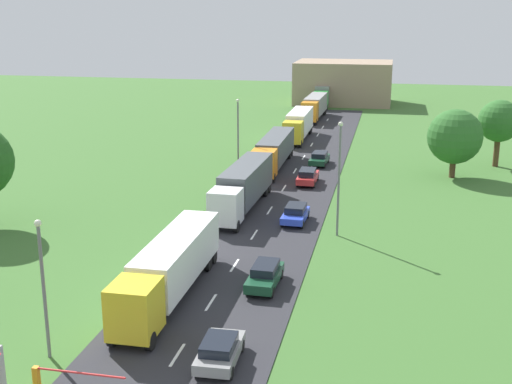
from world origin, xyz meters
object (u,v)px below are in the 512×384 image
Objects in this scene: truck_second at (243,185)px; lamppost_lead at (43,282)px; truck_fifth at (315,106)px; truck_sixth at (324,93)px; barrier_gate at (52,376)px; car_fourth at (308,176)px; car_third at (295,213)px; truck_fourth at (299,124)px; car_lead at (220,350)px; truck_third at (274,150)px; distant_building at (344,82)px; car_second at (265,275)px; lamppost_third at (238,132)px; tree_oak at (455,137)px; car_fifth at (319,158)px; tree_elm at (499,121)px; truck_lead at (170,267)px; lamppost_second at (339,174)px.

truck_second is 27.94m from lamppost_lead.
truck_fifth is 0.88× the size of truck_sixth.
lamppost_lead reaches higher than barrier_gate.
car_fourth is 0.61× the size of lamppost_lead.
truck_sixth reaches higher than car_third.
truck_fourth is 3.02× the size of car_third.
car_lead is (4.56, -77.62, -1.33)m from truck_fifth.
distant_building reaches higher than truck_third.
car_second is 15.68m from barrier_gate.
lamppost_third is (-8.05, 3.53, 3.63)m from car_fourth.
truck_third is 46.68m from barrier_gate.
car_lead is 0.87× the size of barrier_gate.
tree_oak is (19.06, 15.84, 2.16)m from truck_second.
truck_third is 33.30m from car_second.
lamppost_lead is at bearing -92.38° from truck_sixth.
barrier_gate is (-7.08, -49.01, -0.11)m from car_fifth.
car_third is 0.92× the size of car_fourth.
truck_fifth is 2.84× the size of car_fifth.
truck_fifth is at bearing -89.14° from truck_sixth.
car_lead is at bearing -108.62° from tree_oak.
tree_elm reaches higher than car_fourth.
car_second is at bearing -89.23° from car_fifth.
lamppost_third reaches higher than car_third.
distant_building is (3.44, 90.46, 1.77)m from truck_lead.
tree_oak is at bearing 71.38° from car_lead.
car_second is at bearing -88.54° from car_fourth.
truck_fifth is (0.07, 17.55, -0.03)m from truck_fourth.
barrier_gate is (-7.51, -27.39, -0.12)m from car_third.
car_fifth is at bearing 90.12° from car_lead.
distant_building is (-15.83, 55.20, -0.50)m from tree_oak.
lamppost_lead is (-3.86, -43.88, 2.11)m from truck_third.
lamppost_lead is at bearing -95.03° from truck_third.
truck_second is 17.39m from car_second.
truck_second reaches higher than barrier_gate.
car_third is at bearing 145.51° from lamppost_second.
tree_elm reaches higher than barrier_gate.
truck_lead reaches higher than car_second.
lamppost_lead is at bearing -102.77° from car_fourth.
barrier_gate is (-7.55, -13.74, -0.14)m from car_second.
truck_second is at bearing -140.26° from tree_oak.
truck_sixth is 58.24m from car_fourth.
car_third is 0.56× the size of lamppost_lead.
car_third is at bearing 89.19° from car_lead.
barrier_gate is 4.70m from lamppost_lead.
car_third is at bearing -87.15° from car_fourth.
truck_second is at bearing -114.37° from car_fourth.
truck_fourth is at bearing 102.53° from lamppost_second.
car_second is 0.56× the size of lamppost_third.
car_fifth is (-0.47, 35.26, -0.03)m from car_second.
car_second is (5.00, -50.05, -1.33)m from truck_fourth.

